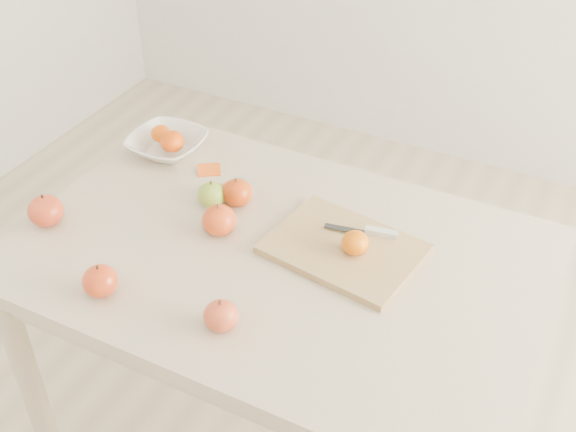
% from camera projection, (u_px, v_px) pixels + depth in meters
% --- Properties ---
extents(table, '(1.20, 0.80, 0.75)m').
position_uv_depth(table, '(278.00, 284.00, 1.71)').
color(table, beige).
rests_on(table, ground).
extents(cutting_board, '(0.36, 0.29, 0.02)m').
position_uv_depth(cutting_board, '(344.00, 249.00, 1.64)').
color(cutting_board, tan).
rests_on(cutting_board, table).
extents(board_tangerine, '(0.06, 0.06, 0.05)m').
position_uv_depth(board_tangerine, '(355.00, 243.00, 1.60)').
color(board_tangerine, '#CE5F07').
rests_on(board_tangerine, cutting_board).
extents(fruit_bowl, '(0.20, 0.20, 0.05)m').
position_uv_depth(fruit_bowl, '(167.00, 144.00, 1.97)').
color(fruit_bowl, white).
rests_on(fruit_bowl, table).
extents(bowl_tangerine_near, '(0.05, 0.05, 0.05)m').
position_uv_depth(bowl_tangerine_near, '(161.00, 134.00, 1.97)').
color(bowl_tangerine_near, '#CA5307').
rests_on(bowl_tangerine_near, fruit_bowl).
extents(bowl_tangerine_far, '(0.07, 0.07, 0.06)m').
position_uv_depth(bowl_tangerine_far, '(172.00, 141.00, 1.93)').
color(bowl_tangerine_far, '#DA4F07').
rests_on(bowl_tangerine_far, fruit_bowl).
extents(orange_peel_a, '(0.07, 0.07, 0.01)m').
position_uv_depth(orange_peel_a, '(209.00, 171.00, 1.90)').
color(orange_peel_a, '#DB4F0F').
rests_on(orange_peel_a, table).
extents(orange_peel_b, '(0.05, 0.04, 0.01)m').
position_uv_depth(orange_peel_b, '(230.00, 188.00, 1.84)').
color(orange_peel_b, '#DA4B0F').
rests_on(orange_peel_b, table).
extents(paring_knife, '(0.17, 0.06, 0.01)m').
position_uv_depth(paring_knife, '(375.00, 232.00, 1.66)').
color(paring_knife, silver).
rests_on(paring_knife, cutting_board).
extents(apple_green, '(0.07, 0.07, 0.06)m').
position_uv_depth(apple_green, '(212.00, 195.00, 1.77)').
color(apple_green, olive).
rests_on(apple_green, table).
extents(apple_red_a, '(0.08, 0.08, 0.07)m').
position_uv_depth(apple_red_a, '(237.00, 193.00, 1.77)').
color(apple_red_a, maroon).
rests_on(apple_red_a, table).
extents(apple_red_d, '(0.08, 0.08, 0.08)m').
position_uv_depth(apple_red_d, '(46.00, 211.00, 1.71)').
color(apple_red_d, '#A11109').
rests_on(apple_red_d, table).
extents(apple_red_e, '(0.07, 0.07, 0.06)m').
position_uv_depth(apple_red_e, '(221.00, 316.00, 1.44)').
color(apple_red_e, '#A2281B').
rests_on(apple_red_e, table).
extents(apple_red_c, '(0.08, 0.08, 0.07)m').
position_uv_depth(apple_red_c, '(100.00, 281.00, 1.52)').
color(apple_red_c, maroon).
rests_on(apple_red_c, table).
extents(apple_red_b, '(0.08, 0.08, 0.07)m').
position_uv_depth(apple_red_b, '(219.00, 220.00, 1.68)').
color(apple_red_b, '#A32414').
rests_on(apple_red_b, table).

